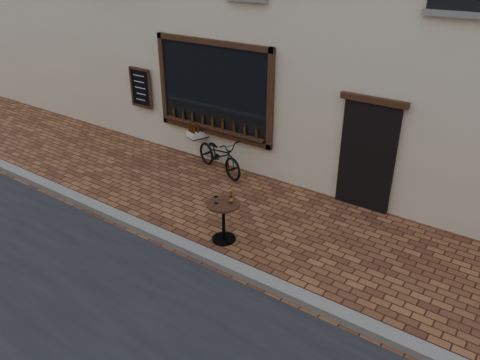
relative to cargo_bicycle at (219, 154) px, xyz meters
The scene contains 4 objects.
ground 3.45m from the cargo_bicycle, 64.01° to the right, with size 90.00×90.00×0.00m, color #4D2718.
kerb 3.27m from the cargo_bicycle, 62.47° to the right, with size 90.00×0.25×0.12m, color slate.
cargo_bicycle is the anchor object (origin of this frame).
bistro_table 2.90m from the cargo_bicycle, 50.59° to the right, with size 0.60×0.60×1.02m.
Camera 1 is at (4.71, -4.84, 4.81)m, focal length 35.00 mm.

